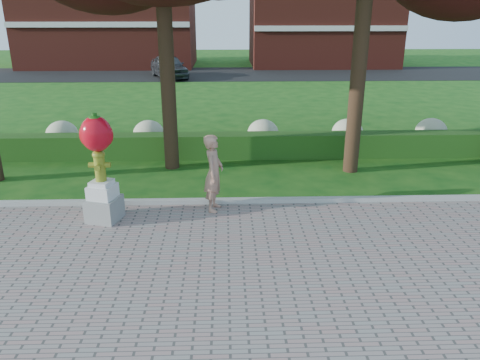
{
  "coord_description": "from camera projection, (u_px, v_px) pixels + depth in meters",
  "views": [
    {
      "loc": [
        -0.31,
        -7.97,
        4.71
      ],
      "look_at": [
        -0.03,
        1.0,
        1.39
      ],
      "focal_mm": 35.0,
      "sensor_mm": 36.0,
      "label": 1
    }
  ],
  "objects": [
    {
      "name": "woman",
      "position": [
        214.0,
        173.0,
        11.19
      ],
      "size": [
        0.57,
        0.76,
        1.89
      ],
      "primitive_type": "imported",
      "rotation": [
        0.0,
        0.0,
        1.38
      ],
      "color": "tan",
      "rests_on": "walkway"
    },
    {
      "name": "hydrant_sculpture",
      "position": [
        100.0,
        165.0,
        10.5
      ],
      "size": [
        0.85,
        0.85,
        2.53
      ],
      "rotation": [
        0.0,
        0.0,
        -0.28
      ],
      "color": "gray",
      "rests_on": "walkway"
    },
    {
      "name": "street",
      "position": [
        229.0,
        74.0,
        35.36
      ],
      "size": [
        50.0,
        8.0,
        0.02
      ],
      "primitive_type": "cube",
      "color": "black",
      "rests_on": "ground"
    },
    {
      "name": "hydrangea_row",
      "position": [
        251.0,
        134.0,
        16.44
      ],
      "size": [
        20.1,
        1.1,
        0.99
      ],
      "color": "beige",
      "rests_on": "ground"
    },
    {
      "name": "curb",
      "position": [
        239.0,
        201.0,
        11.9
      ],
      "size": [
        40.0,
        0.18,
        0.15
      ],
      "primitive_type": "cube",
      "color": "#ADADA5",
      "rests_on": "ground"
    },
    {
      "name": "parked_car",
      "position": [
        169.0,
        66.0,
        33.08
      ],
      "size": [
        3.43,
        5.01,
        1.58
      ],
      "primitive_type": "imported",
      "rotation": [
        0.0,
        0.0,
        0.37
      ],
      "color": "#383B3E",
      "rests_on": "street"
    },
    {
      "name": "lawn_hedge",
      "position": [
        235.0,
        146.0,
        15.54
      ],
      "size": [
        24.0,
        0.7,
        0.8
      ],
      "primitive_type": "cube",
      "color": "#204F16",
      "rests_on": "ground"
    },
    {
      "name": "building_left",
      "position": [
        110.0,
        23.0,
        39.48
      ],
      "size": [
        14.0,
        8.0,
        7.0
      ],
      "primitive_type": "cube",
      "color": "maroon",
      "rests_on": "ground"
    },
    {
      "name": "ground",
      "position": [
        243.0,
        265.0,
        9.11
      ],
      "size": [
        100.0,
        100.0,
        0.0
      ],
      "primitive_type": "plane",
      "color": "#124A12",
      "rests_on": "ground"
    },
    {
      "name": "building_right",
      "position": [
        321.0,
        26.0,
        40.12
      ],
      "size": [
        12.0,
        8.0,
        6.4
      ],
      "primitive_type": "cube",
      "color": "maroon",
      "rests_on": "ground"
    }
  ]
}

